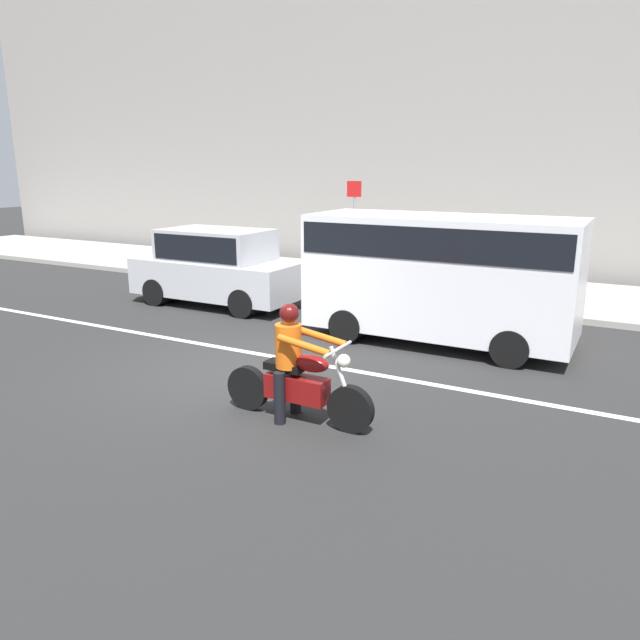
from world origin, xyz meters
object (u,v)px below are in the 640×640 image
object	(u,v)px
motorcycle_with_rider_orange_stripe	(296,373)
parked_hatchback_silver	(217,266)
street_sign_post	(354,218)
parked_van_white	(441,270)

from	to	relation	value
motorcycle_with_rider_orange_stripe	parked_hatchback_silver	size ratio (longest dim) A/B	0.53
street_sign_post	motorcycle_with_rider_orange_stripe	bearing A→B (deg)	-68.86
motorcycle_with_rider_orange_stripe	parked_hatchback_silver	xyz separation A→B (m)	(-5.07, 4.87, 0.30)
parked_hatchback_silver	street_sign_post	world-z (taller)	street_sign_post
motorcycle_with_rider_orange_stripe	parked_van_white	world-z (taller)	parked_van_white
street_sign_post	parked_van_white	bearing A→B (deg)	-50.57
motorcycle_with_rider_orange_stripe	parked_hatchback_silver	bearing A→B (deg)	136.13
parked_hatchback_silver	street_sign_post	distance (m)	4.82
parked_van_white	motorcycle_with_rider_orange_stripe	bearing A→B (deg)	-96.75
parked_hatchback_silver	parked_van_white	bearing A→B (deg)	-5.32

